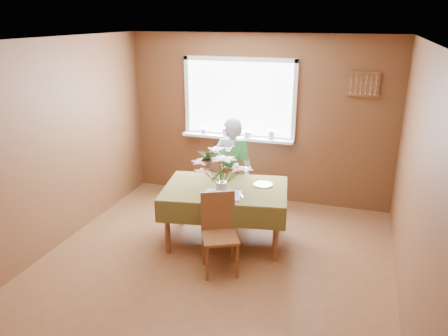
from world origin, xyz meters
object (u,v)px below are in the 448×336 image
(chair_far, at_px, (231,185))
(flower_bouquet, at_px, (221,166))
(dining_table, at_px, (225,194))
(seated_woman, at_px, (232,169))
(chair_near, at_px, (219,229))

(chair_far, xyz_separation_m, flower_bouquet, (0.16, -0.91, 0.59))
(chair_far, relative_size, flower_bouquet, 1.42)
(dining_table, xyz_separation_m, flower_bouquet, (0.02, -0.22, 0.44))
(seated_woman, relative_size, flower_bouquet, 2.31)
(dining_table, relative_size, seated_woman, 1.13)
(dining_table, distance_m, chair_near, 0.65)
(chair_far, relative_size, seated_woman, 0.62)
(flower_bouquet, bearing_deg, seated_woman, 98.54)
(chair_near, distance_m, flower_bouquet, 0.72)
(chair_near, relative_size, seated_woman, 0.61)
(dining_table, distance_m, chair_far, 0.72)
(dining_table, height_order, chair_far, chair_far)
(chair_far, height_order, chair_near, same)
(dining_table, height_order, chair_near, chair_near)
(chair_far, height_order, seated_woman, seated_woman)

